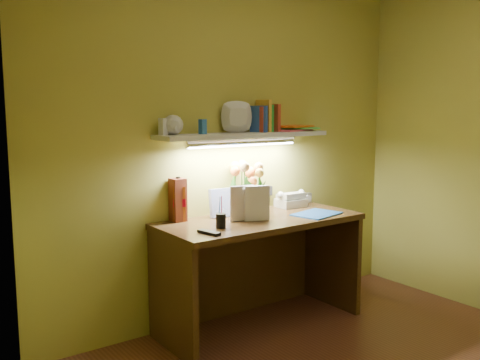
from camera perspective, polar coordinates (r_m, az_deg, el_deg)
name	(u,v)px	position (r m, az deg, el deg)	size (l,w,h in m)	color
desk	(260,272)	(3.69, 2.17, -9.80)	(1.40, 0.60, 0.75)	#331D0E
flower_bouquet	(247,187)	(3.69, 0.80, -0.79)	(0.24, 0.24, 0.38)	#051034
telephone	(291,199)	(4.00, 5.46, -2.00)	(0.21, 0.15, 0.12)	beige
desk_clock	(306,198)	(4.17, 7.09, -1.92)	(0.08, 0.04, 0.08)	#B5B5BA
whisky_bottle	(178,199)	(3.50, -6.58, -2.03)	(0.08, 0.08, 0.29)	#B24F17
whisky_box	(178,200)	(3.50, -6.65, -2.12)	(0.09, 0.09, 0.28)	#5B2312
pen_cup	(221,216)	(3.30, -2.05, -3.82)	(0.06, 0.06, 0.15)	black
art_card	(223,203)	(3.63, -1.81, -2.42)	(0.19, 0.04, 0.19)	white
tv_remote	(209,232)	(3.16, -3.32, -5.61)	(0.04, 0.16, 0.02)	black
blue_folder	(317,214)	(3.75, 8.17, -3.60)	(0.32, 0.23, 0.01)	#2662B4
desk_book_a	(230,204)	(3.45, -1.05, -2.61)	(0.18, 0.02, 0.24)	beige
desk_book_b	(245,204)	(3.47, 0.50, -2.56)	(0.17, 0.02, 0.23)	silver
wall_shelf	(245,130)	(3.67, 0.56, 5.38)	(1.32, 0.32, 0.26)	silver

